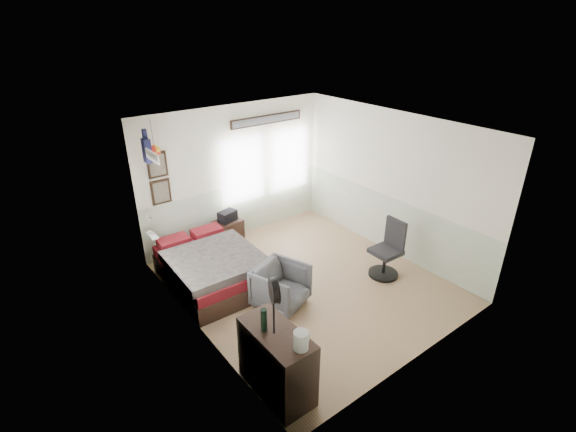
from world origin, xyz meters
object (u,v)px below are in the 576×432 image
Objects in this scene: nightstand at (229,232)px; task_chair at (388,253)px; armchair at (281,286)px; bed at (211,268)px; dresser at (277,361)px.

task_chair reaches higher than nightstand.
nightstand is (0.34, 2.24, -0.09)m from armchair.
bed is 2.57m from dresser.
dresser is 0.96× the size of task_chair.
bed is 2.62× the size of armchair.
nightstand is at bearing 60.29° from armchair.
dresser is 1.33× the size of armchair.
task_chair reaches higher than dresser.
bed is 3.06m from task_chair.
nightstand is at bearing 68.94° from dresser.
armchair is (0.59, -1.20, 0.04)m from bed.
task_chair is (2.59, -1.63, 0.12)m from bed.
dresser is 3.83m from nightstand.
bed is 1.90× the size of task_chair.
nightstand is 3.15m from task_chair.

